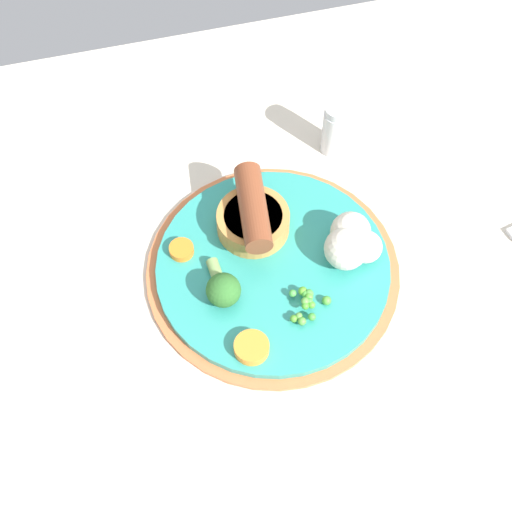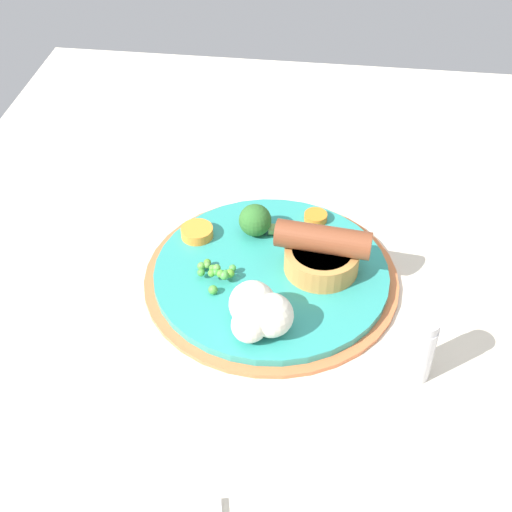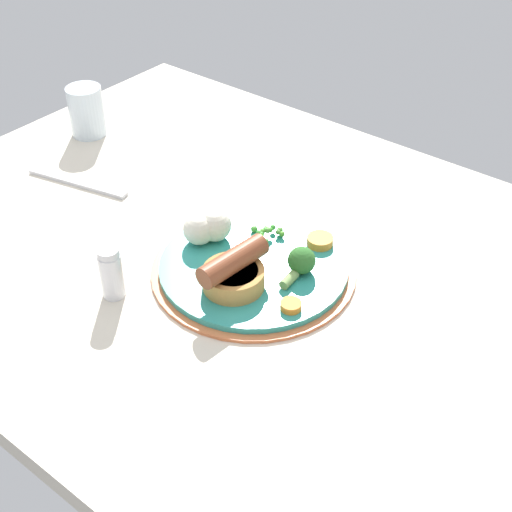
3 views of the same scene
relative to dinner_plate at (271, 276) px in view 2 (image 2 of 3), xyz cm
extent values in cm
cube|color=beige|center=(3.17, -2.54, -2.07)|extent=(110.00, 80.00, 3.00)
cylinder|color=#CC6B3D|center=(0.00, 0.00, -0.32)|extent=(27.45, 27.45, 0.50)
cylinder|color=teal|center=(0.00, 0.00, 0.13)|extent=(25.26, 25.26, 1.40)
cylinder|color=#BC8442|center=(-0.92, 5.25, 2.15)|extent=(7.97, 7.97, 2.63)
cylinder|color=#33190C|center=(-0.92, 5.25, 3.31)|extent=(6.38, 6.38, 0.30)
cylinder|color=brown|center=(-0.92, 5.25, 4.94)|extent=(4.01, 10.24, 2.96)
sphere|color=green|center=(2.41, -5.59, 2.06)|extent=(0.77, 0.77, 0.77)
sphere|color=#4E952C|center=(0.43, -6.87, 1.49)|extent=(0.80, 0.80, 0.80)
sphere|color=green|center=(1.87, -6.00, 2.05)|extent=(0.80, 0.80, 0.80)
sphere|color=#549E3E|center=(1.94, -5.56, 2.21)|extent=(0.85, 0.85, 0.85)
sphere|color=#57A62E|center=(2.12, -4.14, 1.79)|extent=(0.96, 0.96, 0.96)
sphere|color=green|center=(1.07, -4.03, 1.58)|extent=(0.80, 0.80, 0.80)
sphere|color=green|center=(2.26, -7.19, 1.65)|extent=(0.83, 0.83, 0.83)
sphere|color=#50A635|center=(2.53, -5.06, 2.00)|extent=(0.88, 0.88, 0.88)
sphere|color=green|center=(2.31, -4.60, 1.87)|extent=(0.82, 0.82, 0.82)
sphere|color=#539D3C|center=(1.16, -7.38, 1.55)|extent=(0.89, 0.89, 0.89)
sphere|color=green|center=(2.65, -4.65, 1.91)|extent=(0.97, 0.97, 0.97)
sphere|color=#57953F|center=(1.00, -6.76, 1.64)|extent=(0.75, 0.75, 0.75)
sphere|color=#4DA12F|center=(2.54, -6.00, 1.98)|extent=(0.80, 0.80, 0.80)
sphere|color=#4C9E38|center=(4.32, -5.57, 1.33)|extent=(0.99, 0.99, 0.99)
sphere|color=#2D6628|center=(-5.96, -2.11, 2.67)|extent=(3.68, 3.68, 3.68)
cylinder|color=#7A9E56|center=(-6.17, 0.44, 1.48)|extent=(1.52, 3.01, 1.29)
sphere|color=beige|center=(7.63, -1.00, 3.17)|extent=(4.67, 4.67, 4.67)
sphere|color=beige|center=(9.89, -1.00, 2.61)|extent=(3.55, 3.55, 3.55)
sphere|color=beige|center=(8.76, 0.96, 3.03)|extent=(4.38, 4.38, 4.38)
cylinder|color=orange|center=(-9.16, 4.12, 1.30)|extent=(3.71, 3.71, 0.93)
cylinder|color=orange|center=(-4.54, -8.96, 1.42)|extent=(4.14, 4.14, 1.17)
cylinder|color=silver|center=(11.13, 14.84, 2.59)|extent=(2.95, 2.95, 6.31)
cylinder|color=silver|center=(11.13, 14.84, 6.24)|extent=(2.81, 2.81, 1.00)
camera|label=1|loc=(-12.71, -44.27, 80.01)|focal=60.00mm
camera|label=2|loc=(55.92, 5.68, 52.56)|focal=50.00mm
camera|label=3|loc=(-46.25, 57.82, 60.05)|focal=50.00mm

